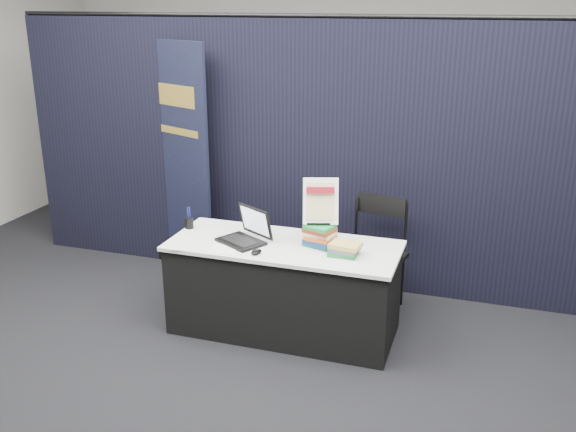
# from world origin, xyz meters

# --- Properties ---
(floor) EXTENTS (8.00, 8.00, 0.00)m
(floor) POSITION_xyz_m (0.00, 0.00, 0.00)
(floor) COLOR black
(floor) RESTS_ON ground
(wall_back) EXTENTS (8.00, 0.02, 3.50)m
(wall_back) POSITION_xyz_m (0.00, 4.00, 1.75)
(wall_back) COLOR #A5A39C
(wall_back) RESTS_ON floor
(drape_partition) EXTENTS (6.00, 0.08, 2.40)m
(drape_partition) POSITION_xyz_m (0.00, 1.60, 1.20)
(drape_partition) COLOR black
(drape_partition) RESTS_ON floor
(display_table) EXTENTS (1.80, 0.75, 0.75)m
(display_table) POSITION_xyz_m (0.00, 0.55, 0.38)
(display_table) COLOR black
(display_table) RESTS_ON floor
(laptop) EXTENTS (0.43, 0.44, 0.27)m
(laptop) POSITION_xyz_m (-0.33, 0.52, 0.81)
(laptop) COLOR black
(laptop) RESTS_ON display_table
(mouse) EXTENTS (0.08, 0.12, 0.03)m
(mouse) POSITION_xyz_m (-0.13, 0.30, 0.77)
(mouse) COLOR black
(mouse) RESTS_ON display_table
(brochure_left) EXTENTS (0.32, 0.25, 0.00)m
(brochure_left) POSITION_xyz_m (-0.65, 0.28, 0.75)
(brochure_left) COLOR silver
(brochure_left) RESTS_ON display_table
(brochure_mid) EXTENTS (0.26, 0.18, 0.00)m
(brochure_mid) POSITION_xyz_m (-0.43, 0.31, 0.75)
(brochure_mid) COLOR white
(brochure_mid) RESTS_ON display_table
(brochure_right) EXTENTS (0.33, 0.28, 0.00)m
(brochure_right) POSITION_xyz_m (-0.31, 0.54, 0.75)
(brochure_right) COLOR silver
(brochure_right) RESTS_ON display_table
(pen_cup) EXTENTS (0.09, 0.09, 0.09)m
(pen_cup) POSITION_xyz_m (-0.86, 0.65, 0.80)
(pen_cup) COLOR black
(pen_cup) RESTS_ON display_table
(book_stack_tall) EXTENTS (0.25, 0.21, 0.18)m
(book_stack_tall) POSITION_xyz_m (0.27, 0.59, 0.84)
(book_stack_tall) COLOR #1B6965
(book_stack_tall) RESTS_ON display_table
(book_stack_short) EXTENTS (0.24, 0.19, 0.10)m
(book_stack_short) POSITION_xyz_m (0.50, 0.48, 0.80)
(book_stack_short) COLOR #1E7339
(book_stack_short) RESTS_ON display_table
(info_sign) EXTENTS (0.29, 0.18, 0.37)m
(info_sign) POSITION_xyz_m (0.27, 0.62, 1.10)
(info_sign) COLOR black
(info_sign) RESTS_ON book_stack_tall
(pullup_banner) EXTENTS (0.90, 0.46, 2.21)m
(pullup_banner) POSITION_xyz_m (-1.39, 1.50, 0.98)
(pullup_banner) COLOR black
(pullup_banner) RESTS_ON floor
(stacking_chair) EXTENTS (0.52, 0.53, 0.99)m
(stacking_chair) POSITION_xyz_m (0.63, 1.12, 0.55)
(stacking_chair) COLOR black
(stacking_chair) RESTS_ON floor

